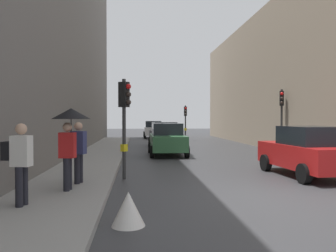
% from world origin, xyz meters
% --- Properties ---
extents(ground_plane, '(120.00, 120.00, 0.00)m').
position_xyz_m(ground_plane, '(0.00, 0.00, 0.00)').
color(ground_plane, '#38383A').
extents(sidewalk_kerb, '(2.51, 40.00, 0.16)m').
position_xyz_m(sidewalk_kerb, '(-5.92, 6.00, 0.08)').
color(sidewalk_kerb, gray).
rests_on(sidewalk_kerb, ground).
extents(building_facade_right, '(12.00, 30.16, 9.71)m').
position_xyz_m(building_facade_right, '(10.67, 17.03, 4.86)').
color(building_facade_right, gray).
rests_on(building_facade_right, ground).
extents(traffic_light_near_right, '(0.43, 0.39, 3.35)m').
position_xyz_m(traffic_light_near_right, '(-4.35, 3.29, 2.31)').
color(traffic_light_near_right, '#2D2D2D').
rests_on(traffic_light_near_right, ground).
extents(traffic_light_far_median, '(0.25, 0.43, 3.21)m').
position_xyz_m(traffic_light_far_median, '(0.42, 22.83, 2.22)').
color(traffic_light_far_median, '#2D2D2D').
rests_on(traffic_light_far_median, ground).
extents(traffic_light_mid_street, '(0.33, 0.45, 3.71)m').
position_xyz_m(traffic_light_mid_street, '(4.36, 10.93, 2.56)').
color(traffic_light_mid_street, '#2D2D2D').
rests_on(traffic_light_mid_street, ground).
extents(car_red_sedan, '(2.26, 4.32, 1.76)m').
position_xyz_m(car_red_sedan, '(2.03, 3.28, 0.88)').
color(car_red_sedan, red).
rests_on(car_red_sedan, ground).
extents(car_dark_suv, '(2.27, 4.32, 1.76)m').
position_xyz_m(car_dark_suv, '(-1.97, 16.68, 0.88)').
color(car_dark_suv, black).
rests_on(car_dark_suv, ground).
extents(car_green_estate, '(2.02, 4.20, 1.76)m').
position_xyz_m(car_green_estate, '(-2.28, 10.75, 0.88)').
color(car_green_estate, '#2D6038').
rests_on(car_green_estate, ground).
extents(car_white_compact, '(2.03, 4.20, 1.76)m').
position_xyz_m(car_white_compact, '(-2.28, 27.88, 0.88)').
color(car_white_compact, silver).
rests_on(car_white_compact, ground).
extents(pedestrian_with_umbrella, '(1.00, 1.00, 2.14)m').
position_xyz_m(pedestrian_with_umbrella, '(-5.67, 0.82, 1.84)').
color(pedestrian_with_umbrella, black).
rests_on(pedestrian_with_umbrella, sidewalk_kerb).
extents(pedestrian_with_grey_backpack, '(0.65, 0.43, 1.77)m').
position_xyz_m(pedestrian_with_grey_backpack, '(-5.66, 1.82, 1.16)').
color(pedestrian_with_grey_backpack, black).
rests_on(pedestrian_with_grey_backpack, sidewalk_kerb).
extents(pedestrian_with_black_backpack, '(0.64, 0.40, 1.77)m').
position_xyz_m(pedestrian_with_black_backpack, '(-6.44, -0.70, 1.16)').
color(pedestrian_with_black_backpack, black).
rests_on(pedestrian_with_black_backpack, sidewalk_kerb).
extents(warning_sign_triangle, '(0.64, 0.64, 0.65)m').
position_xyz_m(warning_sign_triangle, '(-4.09, -1.80, 0.33)').
color(warning_sign_triangle, silver).
rests_on(warning_sign_triangle, ground).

